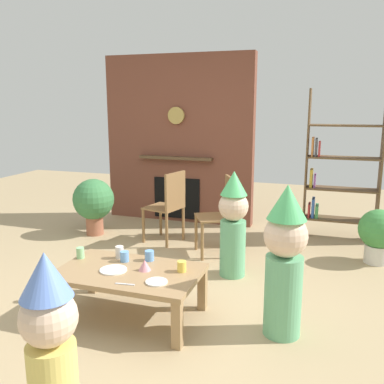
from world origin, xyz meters
TOP-DOWN VIEW (x-y plane):
  - ground_plane at (0.00, 0.00)m, footprint 12.00×12.00m
  - brick_fireplace_feature at (-0.78, 2.60)m, footprint 2.20×0.28m
  - bookshelf at (1.43, 2.40)m, footprint 0.90×0.28m
  - coffee_table at (-0.15, -0.31)m, footprint 1.15×0.71m
  - paper_cup_near_left at (0.26, -0.19)m, footprint 0.07×0.07m
  - paper_cup_near_right at (-0.35, -0.08)m, footprint 0.07×0.07m
  - paper_cup_center at (-0.08, -0.05)m, footprint 0.08×0.08m
  - paper_cup_far_left at (-0.27, -0.14)m, footprint 0.07×0.07m
  - paper_cup_far_right at (-0.68, -0.19)m, footprint 0.07×0.07m
  - paper_plate_front at (-0.27, -0.35)m, footprint 0.22×0.22m
  - paper_plate_rear at (0.15, -0.45)m, footprint 0.17×0.17m
  - birthday_cake_slice at (-0.03, -0.26)m, footprint 0.10×0.10m
  - table_fork at (-0.06, -0.56)m, footprint 0.15×0.03m
  - child_with_cone_hat at (0.08, -1.61)m, footprint 0.29×0.29m
  - child_in_pink at (1.06, -0.19)m, footprint 0.32×0.32m
  - child_by_the_chairs at (0.45, 0.79)m, footprint 0.30×0.30m
  - dining_chair_left at (-0.53, 1.55)m, footprint 0.49×0.49m
  - dining_chair_middle at (0.20, 1.37)m, footprint 0.54×0.54m
  - potted_plant_tall at (1.88, 1.61)m, footprint 0.43×0.43m
  - potted_plant_short at (-1.60, 1.55)m, footprint 0.54×0.54m

SIDE VIEW (x-z plane):
  - ground_plane at x=0.00m, z-range 0.00..0.00m
  - coffee_table at x=-0.15m, z-range 0.14..0.54m
  - potted_plant_tall at x=1.88m, z-range 0.04..0.64m
  - table_fork at x=-0.06m, z-range 0.40..0.41m
  - paper_plate_front at x=-0.27m, z-range 0.40..0.41m
  - paper_plate_rear at x=0.15m, z-range 0.40..0.41m
  - paper_cup_center at x=-0.08m, z-range 0.40..0.49m
  - paper_cup_near_left at x=0.26m, z-range 0.40..0.49m
  - birthday_cake_slice at x=-0.03m, z-range 0.40..0.49m
  - paper_cup_far_left at x=-0.27m, z-range 0.40..0.49m
  - paper_cup_far_right at x=-0.68m, z-range 0.40..0.49m
  - potted_plant_short at x=-1.60m, z-range 0.08..0.83m
  - paper_cup_near_right at x=-0.35m, z-range 0.40..0.51m
  - dining_chair_left at x=-0.53m, z-range 0.06..0.96m
  - dining_chair_middle at x=0.20m, z-range 0.06..0.96m
  - child_with_cone_hat at x=0.08m, z-range 0.03..1.06m
  - child_by_the_chairs at x=0.45m, z-range 0.03..1.10m
  - child_in_pink at x=1.06m, z-range 0.03..1.19m
  - bookshelf at x=1.43m, z-range -0.08..1.82m
  - brick_fireplace_feature at x=-0.78m, z-range -0.01..2.39m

